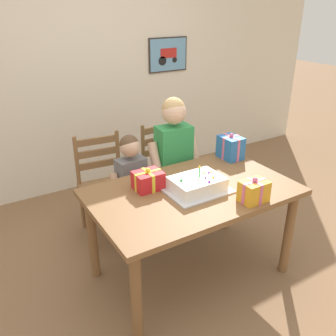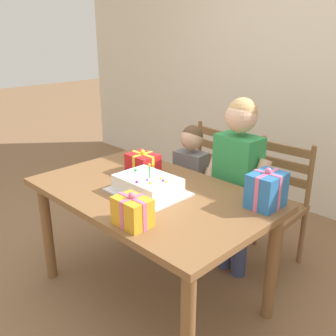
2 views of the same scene
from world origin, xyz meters
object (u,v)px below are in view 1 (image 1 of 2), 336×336
(gift_box_corner_small, at_px, (230,147))
(chair_right, at_px, (168,170))
(child_older, at_px, (174,154))
(child_younger, at_px, (132,181))
(dining_table, at_px, (192,202))
(birthday_cake, at_px, (197,185))
(gift_box_red_large, at_px, (148,180))
(gift_box_beside_cake, at_px, (254,191))
(chair_left, at_px, (104,186))

(gift_box_corner_small, distance_m, chair_right, 0.74)
(chair_right, relative_size, child_older, 0.73)
(chair_right, xyz_separation_m, child_younger, (-0.53, -0.29, 0.15))
(dining_table, height_order, child_younger, child_younger)
(gift_box_corner_small, height_order, chair_right, gift_box_corner_small)
(dining_table, xyz_separation_m, birthday_cake, (0.01, -0.03, 0.15))
(gift_box_corner_small, height_order, child_younger, child_younger)
(child_older, bearing_deg, chair_right, 67.70)
(birthday_cake, distance_m, gift_box_red_large, 0.35)
(dining_table, relative_size, gift_box_corner_small, 6.44)
(dining_table, xyz_separation_m, child_older, (0.21, 0.59, 0.12))
(gift_box_corner_small, distance_m, child_older, 0.49)
(child_younger, bearing_deg, gift_box_corner_small, -19.75)
(gift_box_red_large, relative_size, gift_box_corner_small, 0.90)
(gift_box_beside_cake, relative_size, chair_left, 0.20)
(child_older, bearing_deg, child_younger, 179.92)
(dining_table, bearing_deg, gift_box_beside_cake, -53.64)
(dining_table, relative_size, birthday_cake, 3.32)
(gift_box_beside_cake, bearing_deg, dining_table, 126.36)
(dining_table, distance_m, child_younger, 0.63)
(birthday_cake, distance_m, child_younger, 0.68)
(birthday_cake, distance_m, chair_left, 1.03)
(chair_right, bearing_deg, gift_box_red_large, -130.13)
(child_older, height_order, child_younger, child_older)
(birthday_cake, distance_m, gift_box_corner_small, 0.68)
(dining_table, height_order, chair_left, chair_left)
(gift_box_beside_cake, height_order, chair_left, gift_box_beside_cake)
(birthday_cake, distance_m, gift_box_beside_cake, 0.40)
(gift_box_corner_small, height_order, child_older, child_older)
(gift_box_red_large, height_order, chair_left, chair_left)
(gift_box_red_large, distance_m, child_older, 0.63)
(gift_box_corner_small, bearing_deg, dining_table, -152.91)
(dining_table, bearing_deg, child_older, 70.24)
(dining_table, distance_m, child_older, 0.64)
(birthday_cake, bearing_deg, gift_box_beside_cake, -52.94)
(chair_right, distance_m, child_younger, 0.63)
(dining_table, xyz_separation_m, chair_right, (0.33, 0.89, -0.18))
(gift_box_beside_cake, relative_size, chair_right, 0.20)
(gift_box_beside_cake, height_order, child_older, child_older)
(birthday_cake, relative_size, child_younger, 0.43)
(gift_box_beside_cake, relative_size, child_older, 0.15)
(dining_table, bearing_deg, birthday_cake, -62.27)
(gift_box_corner_small, bearing_deg, chair_left, 148.12)
(gift_box_red_large, height_order, chair_right, chair_right)
(gift_box_corner_small, bearing_deg, child_younger, 160.25)
(gift_box_corner_small, distance_m, child_younger, 0.88)
(chair_right, distance_m, child_older, 0.44)
(dining_table, bearing_deg, chair_right, 69.39)
(gift_box_beside_cake, xyz_separation_m, chair_left, (-0.58, 1.23, -0.36))
(dining_table, relative_size, gift_box_beside_cake, 7.77)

